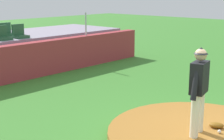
# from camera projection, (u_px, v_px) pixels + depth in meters

# --- Properties ---
(ground_plane) EXTENTS (60.00, 60.00, 0.00)m
(ground_plane) POSITION_uv_depth(u_px,v_px,m) (201.00, 140.00, 6.91)
(ground_plane) COLOR #3A7F2C
(pitchers_mound) EXTENTS (3.78, 3.78, 0.18)m
(pitchers_mound) POSITION_uv_depth(u_px,v_px,m) (201.00, 136.00, 6.89)
(pitchers_mound) COLOR #A36A2A
(pitchers_mound) RESTS_ON ground_plane
(pitcher) EXTENTS (0.77, 0.35, 1.74)m
(pitcher) POSITION_uv_depth(u_px,v_px,m) (199.00, 85.00, 6.52)
(pitcher) COLOR white
(pitcher) RESTS_ON pitchers_mound
(baseball) EXTENTS (0.07, 0.07, 0.07)m
(baseball) POSITION_uv_depth(u_px,v_px,m) (219.00, 132.00, 6.77)
(baseball) COLOR white
(baseball) RESTS_ON pitchers_mound
(fielding_glove) EXTENTS (0.31, 0.36, 0.11)m
(fielding_glove) POSITION_uv_depth(u_px,v_px,m) (216.00, 125.00, 7.04)
(fielding_glove) COLOR brown
(fielding_glove) RESTS_ON pitchers_mound
(brick_barrier) EXTENTS (12.65, 0.40, 1.23)m
(brick_barrier) POSITION_uv_depth(u_px,v_px,m) (11.00, 64.00, 11.26)
(brick_barrier) COLOR #A3333A
(brick_barrier) RESTS_ON ground_plane
(fence_post_right) EXTENTS (0.06, 0.06, 0.91)m
(fence_post_right) POSITION_uv_depth(u_px,v_px,m) (86.00, 24.00, 13.51)
(fence_post_right) COLOR silver
(fence_post_right) RESTS_ON brick_barrier
(stadium_chair_2) EXTENTS (0.48, 0.44, 0.50)m
(stadium_chair_2) POSITION_uv_depth(u_px,v_px,m) (2.00, 35.00, 11.99)
(stadium_chair_2) COLOR #265633
(stadium_chair_2) RESTS_ON bleacher_platform
(stadium_chair_3) EXTENTS (0.48, 0.44, 0.50)m
(stadium_chair_3) POSITION_uv_depth(u_px,v_px,m) (20.00, 34.00, 12.49)
(stadium_chair_3) COLOR #265633
(stadium_chair_3) RESTS_ON bleacher_platform
(stadium_chair_7) EXTENTS (0.48, 0.44, 0.50)m
(stadium_chair_7) POSITION_uv_depth(u_px,v_px,m) (7.00, 32.00, 13.05)
(stadium_chair_7) COLOR #265633
(stadium_chair_7) RESTS_ON bleacher_platform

